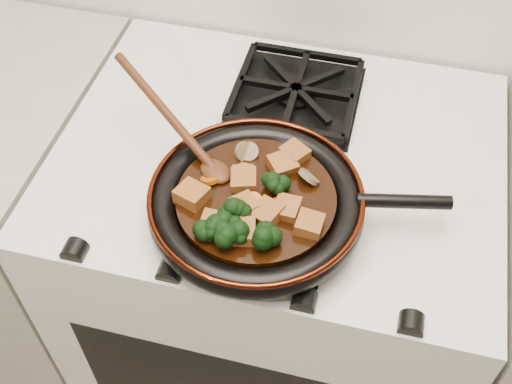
# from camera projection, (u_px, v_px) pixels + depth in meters

# --- Properties ---
(stove) EXTENTS (0.76, 0.60, 0.90)m
(stove) POSITION_uv_depth(u_px,v_px,m) (273.00, 289.00, 1.44)
(stove) COLOR silver
(stove) RESTS_ON ground
(burner_grate_front) EXTENTS (0.23, 0.23, 0.03)m
(burner_grate_front) POSITION_uv_depth(u_px,v_px,m) (259.00, 208.00, 1.00)
(burner_grate_front) COLOR black
(burner_grate_front) RESTS_ON stove
(burner_grate_back) EXTENTS (0.23, 0.23, 0.03)m
(burner_grate_back) POSITION_uv_depth(u_px,v_px,m) (296.00, 92.00, 1.17)
(burner_grate_back) COLOR black
(burner_grate_back) RESTS_ON stove
(skillet) EXTENTS (0.45, 0.33, 0.05)m
(skillet) POSITION_uv_depth(u_px,v_px,m) (257.00, 203.00, 0.97)
(skillet) COLOR black
(skillet) RESTS_ON burner_grate_front
(braising_sauce) EXTENTS (0.24, 0.24, 0.02)m
(braising_sauce) POSITION_uv_depth(u_px,v_px,m) (256.00, 201.00, 0.97)
(braising_sauce) COLOR black
(braising_sauce) RESTS_ON skillet
(tofu_cube_0) EXTENTS (0.06, 0.05, 0.03)m
(tofu_cube_0) POSITION_uv_depth(u_px,v_px,m) (192.00, 195.00, 0.95)
(tofu_cube_0) COLOR brown
(tofu_cube_0) RESTS_ON braising_sauce
(tofu_cube_1) EXTENTS (0.04, 0.04, 0.02)m
(tofu_cube_1) POSITION_uv_depth(u_px,v_px,m) (243.00, 177.00, 0.97)
(tofu_cube_1) COLOR brown
(tofu_cube_1) RESTS_ON braising_sauce
(tofu_cube_2) EXTENTS (0.04, 0.04, 0.02)m
(tofu_cube_2) POSITION_uv_depth(u_px,v_px,m) (287.00, 209.00, 0.93)
(tofu_cube_2) COLOR brown
(tofu_cube_2) RESTS_ON braising_sauce
(tofu_cube_3) EXTENTS (0.06, 0.06, 0.03)m
(tofu_cube_3) POSITION_uv_depth(u_px,v_px,m) (282.00, 165.00, 0.99)
(tofu_cube_3) COLOR brown
(tofu_cube_3) RESTS_ON braising_sauce
(tofu_cube_4) EXTENTS (0.04, 0.04, 0.03)m
(tofu_cube_4) POSITION_uv_depth(u_px,v_px,m) (309.00, 225.00, 0.91)
(tofu_cube_4) COLOR brown
(tofu_cube_4) RESTS_ON braising_sauce
(tofu_cube_5) EXTENTS (0.05, 0.05, 0.02)m
(tofu_cube_5) POSITION_uv_depth(u_px,v_px,m) (244.00, 180.00, 0.97)
(tofu_cube_5) COLOR brown
(tofu_cube_5) RESTS_ON braising_sauce
(tofu_cube_6) EXTENTS (0.05, 0.05, 0.02)m
(tofu_cube_6) POSITION_uv_depth(u_px,v_px,m) (244.00, 206.00, 0.94)
(tofu_cube_6) COLOR brown
(tofu_cube_6) RESTS_ON braising_sauce
(tofu_cube_7) EXTENTS (0.05, 0.05, 0.02)m
(tofu_cube_7) POSITION_uv_depth(u_px,v_px,m) (241.00, 232.00, 0.91)
(tofu_cube_7) COLOR brown
(tofu_cube_7) RESTS_ON braising_sauce
(tofu_cube_8) EXTENTS (0.05, 0.05, 0.02)m
(tofu_cube_8) POSITION_uv_depth(u_px,v_px,m) (294.00, 154.00, 1.00)
(tofu_cube_8) COLOR brown
(tofu_cube_8) RESTS_ON braising_sauce
(tofu_cube_9) EXTENTS (0.05, 0.05, 0.03)m
(tofu_cube_9) POSITION_uv_depth(u_px,v_px,m) (267.00, 213.00, 0.93)
(tofu_cube_9) COLOR brown
(tofu_cube_9) RESTS_ON braising_sauce
(tofu_cube_10) EXTENTS (0.04, 0.04, 0.02)m
(tofu_cube_10) POSITION_uv_depth(u_px,v_px,m) (213.00, 223.00, 0.92)
(tofu_cube_10) COLOR brown
(tofu_cube_10) RESTS_ON braising_sauce
(broccoli_floret_0) EXTENTS (0.10, 0.08, 0.08)m
(broccoli_floret_0) POSITION_uv_depth(u_px,v_px,m) (208.00, 233.00, 0.90)
(broccoli_floret_0) COLOR black
(broccoli_floret_0) RESTS_ON braising_sauce
(broccoli_floret_1) EXTENTS (0.06, 0.06, 0.07)m
(broccoli_floret_1) POSITION_uv_depth(u_px,v_px,m) (276.00, 183.00, 0.96)
(broccoli_floret_1) COLOR black
(broccoli_floret_1) RESTS_ON braising_sauce
(broccoli_floret_2) EXTENTS (0.08, 0.10, 0.08)m
(broccoli_floret_2) POSITION_uv_depth(u_px,v_px,m) (269.00, 235.00, 0.90)
(broccoli_floret_2) COLOR black
(broccoli_floret_2) RESTS_ON braising_sauce
(broccoli_floret_3) EXTENTS (0.08, 0.08, 0.07)m
(broccoli_floret_3) POSITION_uv_depth(u_px,v_px,m) (233.00, 218.00, 0.92)
(broccoli_floret_3) COLOR black
(broccoli_floret_3) RESTS_ON braising_sauce
(broccoli_floret_4) EXTENTS (0.09, 0.09, 0.05)m
(broccoli_floret_4) POSITION_uv_depth(u_px,v_px,m) (232.00, 226.00, 0.91)
(broccoli_floret_4) COLOR black
(broccoli_floret_4) RESTS_ON braising_sauce
(broccoli_floret_5) EXTENTS (0.08, 0.08, 0.06)m
(broccoli_floret_5) POSITION_uv_depth(u_px,v_px,m) (233.00, 236.00, 0.89)
(broccoli_floret_5) COLOR black
(broccoli_floret_5) RESTS_ON braising_sauce
(carrot_coin_0) EXTENTS (0.03, 0.03, 0.02)m
(carrot_coin_0) POSITION_uv_depth(u_px,v_px,m) (210.00, 180.00, 0.97)
(carrot_coin_0) COLOR #A94704
(carrot_coin_0) RESTS_ON braising_sauce
(carrot_coin_1) EXTENTS (0.03, 0.03, 0.02)m
(carrot_coin_1) POSITION_uv_depth(u_px,v_px,m) (210.00, 223.00, 0.92)
(carrot_coin_1) COLOR #A94704
(carrot_coin_1) RESTS_ON braising_sauce
(carrot_coin_2) EXTENTS (0.03, 0.03, 0.02)m
(carrot_coin_2) POSITION_uv_depth(u_px,v_px,m) (252.00, 202.00, 0.94)
(carrot_coin_2) COLOR #A94704
(carrot_coin_2) RESTS_ON braising_sauce
(carrot_coin_3) EXTENTS (0.03, 0.03, 0.02)m
(carrot_coin_3) POSITION_uv_depth(u_px,v_px,m) (280.00, 203.00, 0.94)
(carrot_coin_3) COLOR #A94704
(carrot_coin_3) RESTS_ON braising_sauce
(carrot_coin_4) EXTENTS (0.03, 0.03, 0.02)m
(carrot_coin_4) POSITION_uv_depth(u_px,v_px,m) (244.00, 173.00, 0.98)
(carrot_coin_4) COLOR #A94704
(carrot_coin_4) RESTS_ON braising_sauce
(mushroom_slice_0) EXTENTS (0.05, 0.05, 0.03)m
(mushroom_slice_0) POSITION_uv_depth(u_px,v_px,m) (309.00, 177.00, 0.97)
(mushroom_slice_0) COLOR brown
(mushroom_slice_0) RESTS_ON braising_sauce
(mushroom_slice_1) EXTENTS (0.04, 0.04, 0.03)m
(mushroom_slice_1) POSITION_uv_depth(u_px,v_px,m) (245.00, 152.00, 1.01)
(mushroom_slice_1) COLOR brown
(mushroom_slice_1) RESTS_ON braising_sauce
(mushroom_slice_2) EXTENTS (0.04, 0.04, 0.02)m
(mushroom_slice_2) POSITION_uv_depth(u_px,v_px,m) (249.00, 151.00, 1.01)
(mushroom_slice_2) COLOR brown
(mushroom_slice_2) RESTS_ON braising_sauce
(wooden_spoon) EXTENTS (0.15, 0.11, 0.26)m
(wooden_spoon) POSITION_uv_depth(u_px,v_px,m) (186.00, 136.00, 1.00)
(wooden_spoon) COLOR #45200E
(wooden_spoon) RESTS_ON braising_sauce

